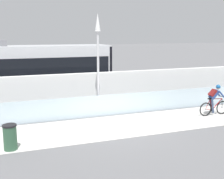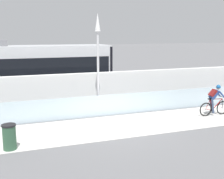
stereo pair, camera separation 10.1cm
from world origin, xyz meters
TOP-DOWN VIEW (x-y plane):
  - ground_plane at (0.00, 0.00)m, footprint 200.00×200.00m
  - bike_path_deck at (0.00, 0.00)m, footprint 32.00×3.20m
  - glass_parapet at (0.00, 1.85)m, footprint 32.00×0.05m
  - concrete_barrier_wall at (0.00, 3.65)m, footprint 32.00×0.36m
  - tram_rail_near at (0.00, 6.13)m, footprint 32.00×0.08m
  - tram_rail_far at (0.00, 7.57)m, footprint 32.00×0.08m
  - tram at (-3.85, 6.85)m, footprint 11.06×2.54m
  - cyclist_on_bike at (5.31, -0.00)m, footprint 1.77×0.58m
  - lamp_post_antenna at (-0.31, 2.15)m, footprint 0.28×0.28m
  - trash_bin at (-4.72, -1.25)m, footprint 0.51×0.51m

SIDE VIEW (x-z plane):
  - ground_plane at x=0.00m, z-range 0.00..0.00m
  - tram_rail_near at x=0.00m, z-range 0.00..0.01m
  - tram_rail_far at x=0.00m, z-range 0.00..0.01m
  - bike_path_deck at x=0.00m, z-range 0.00..0.01m
  - trash_bin at x=-4.72m, z-range 0.00..0.96m
  - glass_parapet at x=0.00m, z-range 0.00..1.09m
  - cyclist_on_bike at x=5.31m, z-range -0.01..1.60m
  - concrete_barrier_wall at x=0.00m, z-range 0.00..2.02m
  - tram at x=-3.85m, z-range -0.01..3.80m
  - lamp_post_antenna at x=-0.31m, z-range 0.69..5.89m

